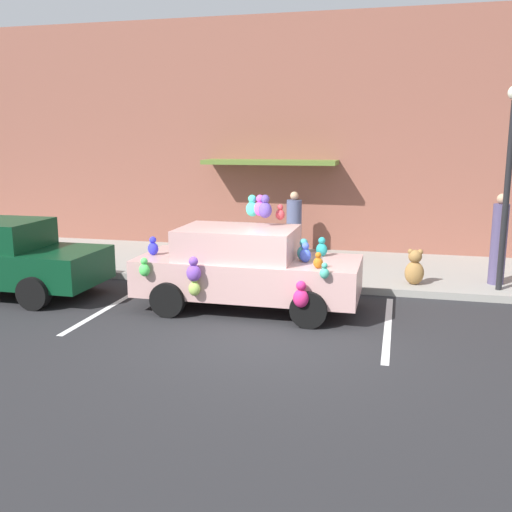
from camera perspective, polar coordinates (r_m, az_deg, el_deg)
ground_plane at (r=9.54m, az=1.99°, el=-7.98°), size 60.00×60.00×0.00m
sidewalk at (r=14.27m, az=6.15°, el=-1.14°), size 24.00×4.00×0.15m
storefront_building at (r=16.05m, az=7.41°, el=11.46°), size 24.00×1.25×6.40m
parking_stripe_front at (r=10.30m, az=12.82°, el=-6.75°), size 0.12×3.60×0.01m
parking_stripe_rear at (r=11.59m, az=-14.00°, el=-4.76°), size 0.12×3.60×0.01m
plush_covered_car at (r=10.89m, az=-1.04°, el=-1.10°), size 4.14×2.02×2.14m
teddy_bear_on_sidewalk at (r=12.63m, az=15.31°, el=-1.16°), size 0.40×0.33×0.76m
street_lamp_post at (r=12.48m, az=23.58°, el=7.91°), size 0.28×0.28×4.02m
pedestrian_near_shopfront at (r=13.15m, az=22.73°, el=1.28°), size 0.32×0.32×1.91m
pedestrian_walking_past at (r=15.37m, az=3.75°, el=2.98°), size 0.40×0.40×1.66m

